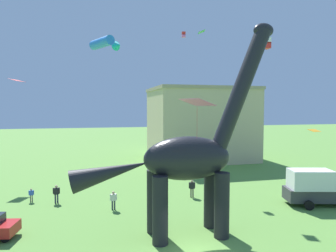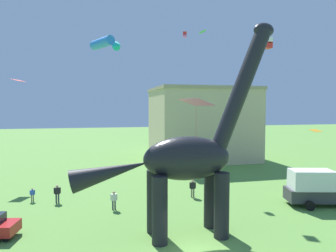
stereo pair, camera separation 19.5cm
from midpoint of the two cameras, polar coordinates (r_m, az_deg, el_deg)
The scene contains 15 objects.
dinosaur_sculpture at distance 20.72m, azimuth 3.18°, elevation -6.02°, with size 13.95×2.96×14.58m.
parked_box_truck at distance 30.71m, azimuth 25.81°, elevation -10.15°, with size 5.95×3.44×3.20m.
person_strolling_adult at distance 31.53m, azimuth -24.29°, elevation -11.43°, with size 0.47×0.21×1.25m.
person_vendor_side at distance 27.10m, azimuth -10.35°, elevation -13.16°, with size 0.60×0.26×1.59m.
person_photographer at distance 30.21m, azimuth -20.27°, elevation -11.50°, with size 0.62×0.27×1.66m.
person_watching_child at distance 30.23m, azimuth 4.31°, elevation -11.20°, with size 0.65×0.29×1.73m.
person_near_flyer at distance 29.15m, azimuth -3.51°, elevation -11.96°, with size 0.58×0.26×1.56m.
kite_near_low at distance 41.93m, azimuth -26.48°, elevation 7.63°, with size 1.89×2.14×0.32m.
kite_trailing at distance 16.62m, azimuth 5.12°, elevation 4.40°, with size 1.80×2.06×2.17m.
kite_mid_center at distance 33.61m, azimuth 6.10°, elevation 17.06°, with size 0.91×1.10×0.28m.
kite_far_left at distance 33.64m, azimuth 25.46°, elevation -0.76°, with size 1.23×1.01×0.22m.
kite_drifting at distance 41.35m, azimuth 17.64°, elevation 14.50°, with size 0.98×0.98×1.36m.
kite_apex at distance 25.31m, azimuth -11.84°, elevation 14.85°, with size 2.75×2.72×0.78m.
kite_near_high at distance 39.06m, azimuth 2.78°, elevation 16.65°, with size 0.55×0.55×0.65m.
background_building_block at distance 52.16m, azimuth 5.92°, elevation 0.47°, with size 16.30×13.67×12.00m.
Camera 1 is at (-5.80, -16.56, 8.67)m, focal length 32.70 mm.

